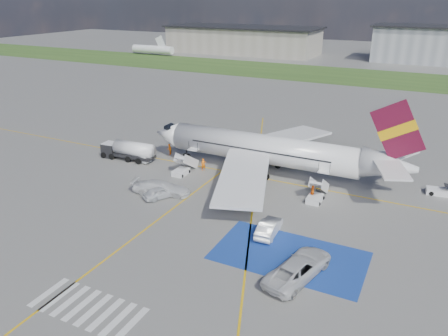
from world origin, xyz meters
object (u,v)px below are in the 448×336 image
Objects in this scene: fuel_tanker at (128,152)px; belt_loader at (446,193)px; airliner at (273,150)px; van_white_a at (299,265)px; car_silver_a at (160,193)px; car_silver_b at (269,227)px; gpu_cart at (143,157)px; van_white_b at (161,186)px.

fuel_tanker is 42.91m from belt_loader.
airliner is 5.98× the size of van_white_a.
car_silver_a is 14.87m from car_silver_b.
van_white_a is (19.57, -7.67, 0.44)m from car_silver_a.
belt_loader is 0.80× the size of van_white_a.
fuel_tanker reaches higher than car_silver_a.
airliner is at bearing -50.04° from van_white_a.
gpu_cart is at bearing -28.33° from car_silver_b.
car_silver_a is 0.77× the size of van_white_b.
belt_loader is at bearing -121.63° from car_silver_a.
car_silver_b is (23.66, -10.96, 0.00)m from gpu_cart.
fuel_tanker is 1.72× the size of belt_loader.
van_white_b reaches higher than car_silver_b.
belt_loader reaches higher than car_silver_a.
fuel_tanker is at bearing -168.61° from airliner.
gpu_cart is at bearing -13.93° from car_silver_a.
van_white_a reaches higher than gpu_cart.
gpu_cart is at bearing -176.83° from belt_loader.
fuel_tanker is 1.74× the size of car_silver_b.
van_white_b is at bearing -9.73° from van_white_a.
car_silver_b is 0.79× the size of van_white_a.
belt_loader is 1.01× the size of car_silver_b.
van_white_a reaches higher than car_silver_a.
airliner reaches higher than van_white_a.
airliner is 7.51× the size of belt_loader.
airliner is 4.37× the size of fuel_tanker.
van_white_a is (4.85, -5.54, 0.36)m from car_silver_b.
car_silver_a is (8.94, -8.83, -0.08)m from gpu_cart.
car_silver_b is (26.29, -10.95, -0.40)m from fuel_tanker.
fuel_tanker is (-20.94, -4.22, -2.20)m from airliner.
airliner is 23.19m from van_white_a.
gpu_cart reaches higher than car_silver_b.
airliner is at bearing 23.62° from gpu_cart.
van_white_a reaches higher than belt_loader.
airliner reaches higher than van_white_b.
airliner reaches higher than belt_loader.
van_white_b reaches higher than car_silver_a.
belt_loader is at bearing 21.07° from gpu_cart.
gpu_cart is 12.56m from car_silver_a.
van_white_a is at bearing 127.76° from car_silver_b.
airliner is 16.29m from car_silver_b.
car_silver_a is at bearing -125.69° from airliner.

